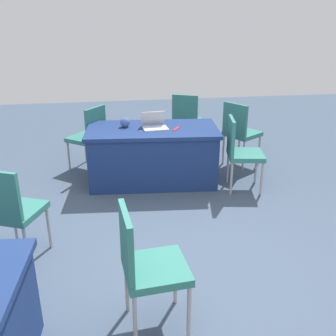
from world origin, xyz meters
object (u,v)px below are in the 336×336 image
object	(u,v)px
table_foreground	(153,155)
laptop_silver	(155,125)
chair_back_row	(10,208)
yarn_ball	(125,122)
chair_near_front	(186,118)
chair_tucked_right	(240,149)
chair_tucked_left	(146,262)
chair_aisle	(240,130)
chair_by_pillar	(90,134)
scissors_red	(176,129)

from	to	relation	value
table_foreground	laptop_silver	distance (m)	0.41
chair_back_row	yarn_ball	bearing A→B (deg)	80.48
chair_near_front	chair_tucked_right	bearing A→B (deg)	-53.49
chair_tucked_right	chair_back_row	world-z (taller)	chair_back_row
table_foreground	chair_tucked_left	xyz separation A→B (m)	(0.36, 2.66, 0.19)
chair_aisle	laptop_silver	size ratio (longest dim) A/B	2.83
chair_near_front	chair_by_pillar	bearing A→B (deg)	-132.67
laptop_silver	scissors_red	size ratio (longest dim) A/B	1.89
chair_tucked_left	laptop_silver	xyz separation A→B (m)	(-0.39, -2.66, 0.23)
chair_aisle	scissors_red	distance (m)	1.15
chair_back_row	laptop_silver	world-z (taller)	same
chair_tucked_right	yarn_ball	world-z (taller)	chair_tucked_right
laptop_silver	chair_aisle	bearing A→B (deg)	-168.84
chair_aisle	chair_back_row	xyz separation A→B (m)	(2.81, 2.02, -0.01)
table_foreground	yarn_ball	bearing A→B (deg)	-16.79
chair_tucked_right	chair_back_row	size ratio (longest dim) A/B	0.99
table_foreground	chair_by_pillar	size ratio (longest dim) A/B	1.90
chair_near_front	chair_tucked_right	size ratio (longest dim) A/B	1.00
chair_near_front	chair_tucked_right	distance (m)	1.70
chair_tucked_right	laptop_silver	world-z (taller)	laptop_silver
table_foreground	chair_aisle	xyz separation A→B (m)	(-1.34, -0.37, 0.18)
laptop_silver	chair_back_row	bearing A→B (deg)	42.54
chair_tucked_right	laptop_silver	xyz separation A→B (m)	(1.05, -0.42, 0.25)
chair_aisle	chair_by_pillar	world-z (taller)	chair_aisle
chair_near_front	chair_tucked_left	size ratio (longest dim) A/B	0.97
chair_near_front	chair_tucked_left	xyz separation A→B (m)	(1.07, 3.90, 0.02)
chair_near_front	laptop_silver	size ratio (longest dim) A/B	2.77
chair_aisle	chair_by_pillar	distance (m)	2.19
chair_back_row	table_foreground	bearing A→B (deg)	71.31
table_foreground	scissors_red	size ratio (longest dim) A/B	9.94
table_foreground	chair_by_pillar	bearing A→B (deg)	-33.67
table_foreground	chair_tucked_right	world-z (taller)	chair_tucked_right
chair_tucked_right	chair_aisle	bearing A→B (deg)	172.15
table_foreground	scissors_red	bearing A→B (deg)	163.46
chair_tucked_left	chair_by_pillar	size ratio (longest dim) A/B	1.03
chair_near_front	chair_by_pillar	size ratio (longest dim) A/B	1.00
scissors_red	chair_aisle	bearing A→B (deg)	145.14
chair_tucked_right	yarn_ball	distance (m)	1.55
table_foreground	chair_near_front	world-z (taller)	chair_near_front
table_foreground	chair_tucked_left	size ratio (longest dim) A/B	1.84
chair_aisle	yarn_ball	distance (m)	1.73
chair_by_pillar	yarn_ball	world-z (taller)	chair_by_pillar
chair_near_front	table_foreground	bearing A→B (deg)	-95.86
chair_tucked_left	chair_by_pillar	xyz separation A→B (m)	(0.49, -3.23, -0.03)
chair_aisle	chair_by_pillar	bearing A→B (deg)	-128.17
laptop_silver	chair_by_pillar	bearing A→B (deg)	-37.87
chair_aisle	chair_back_row	size ratio (longest dim) A/B	1.01
scissors_red	chair_tucked_left	bearing A→B (deg)	16.40
chair_back_row	chair_tucked_left	bearing A→B (deg)	-19.14
chair_near_front	chair_by_pillar	distance (m)	1.70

